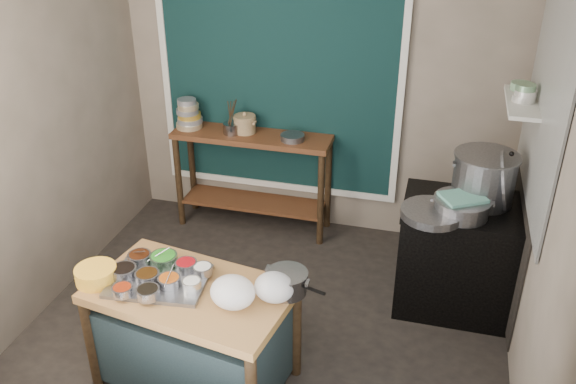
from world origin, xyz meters
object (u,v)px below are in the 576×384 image
(prep_table, at_px, (194,335))
(stock_pot, at_px, (484,178))
(condiment_tray, at_px, (159,281))
(steamer, at_px, (462,207))
(back_counter, at_px, (253,181))
(yellow_basin, at_px, (96,274))
(ceramic_crock, at_px, (245,125))
(utensil_cup, at_px, (232,128))
(stove_block, at_px, (459,257))
(saucepan, at_px, (287,282))

(prep_table, bearing_deg, stock_pot, 48.07)
(condiment_tray, xyz_separation_m, steamer, (1.81, 1.14, 0.18))
(back_counter, bearing_deg, prep_table, -82.90)
(yellow_basin, bearing_deg, ceramic_crock, 82.54)
(yellow_basin, relative_size, utensil_cup, 1.63)
(stove_block, distance_m, stock_pot, 0.66)
(condiment_tray, distance_m, stock_pot, 2.42)
(prep_table, relative_size, ceramic_crock, 5.98)
(ceramic_crock, height_order, stock_pot, stock_pot)
(condiment_tray, bearing_deg, steamer, 32.14)
(prep_table, height_order, saucepan, saucepan)
(condiment_tray, relative_size, stock_pot, 1.25)
(saucepan, bearing_deg, condiment_tray, -155.04)
(condiment_tray, relative_size, steamer, 1.47)
(prep_table, xyz_separation_m, stock_pot, (1.74, 1.40, 0.69))
(saucepan, bearing_deg, yellow_basin, -153.74)
(back_counter, distance_m, stove_block, 2.04)
(yellow_basin, distance_m, saucepan, 1.21)
(ceramic_crock, height_order, steamer, ceramic_crock)
(steamer, bearing_deg, stock_pot, 61.40)
(ceramic_crock, xyz_separation_m, steamer, (1.92, -0.91, -0.07))
(utensil_cup, distance_m, stock_pot, 2.25)
(back_counter, height_order, yellow_basin, back_counter)
(condiment_tray, distance_m, saucepan, 0.82)
(yellow_basin, relative_size, steamer, 0.64)
(stock_pot, bearing_deg, ceramic_crock, 162.46)
(stove_block, bearing_deg, back_counter, 158.98)
(utensil_cup, relative_size, ceramic_crock, 0.77)
(yellow_basin, relative_size, stock_pot, 0.54)
(yellow_basin, bearing_deg, prep_table, 7.31)
(yellow_basin, xyz_separation_m, saucepan, (1.19, 0.21, 0.02))
(saucepan, bearing_deg, stock_pot, 64.48)
(stock_pot, xyz_separation_m, steamer, (-0.14, -0.25, -0.12))
(condiment_tray, bearing_deg, ceramic_crock, 93.02)
(prep_table, height_order, yellow_basin, yellow_basin)
(yellow_basin, distance_m, utensil_cup, 2.10)
(stove_block, height_order, utensil_cup, utensil_cup)
(utensil_cup, bearing_deg, steamer, -22.84)
(ceramic_crock, xyz_separation_m, stock_pot, (2.06, -0.65, 0.05))
(yellow_basin, height_order, ceramic_crock, ceramic_crock)
(prep_table, distance_m, stove_block, 2.10)
(condiment_tray, distance_m, ceramic_crock, 2.06)
(prep_table, bearing_deg, utensil_cup, 111.25)
(stove_block, distance_m, utensil_cup, 2.27)
(steamer, bearing_deg, back_counter, 154.53)
(saucepan, bearing_deg, stove_block, 64.44)
(condiment_tray, height_order, stock_pot, stock_pot)
(back_counter, height_order, utensil_cup, utensil_cup)
(ceramic_crock, bearing_deg, condiment_tray, -86.98)
(steamer, bearing_deg, yellow_basin, -150.90)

